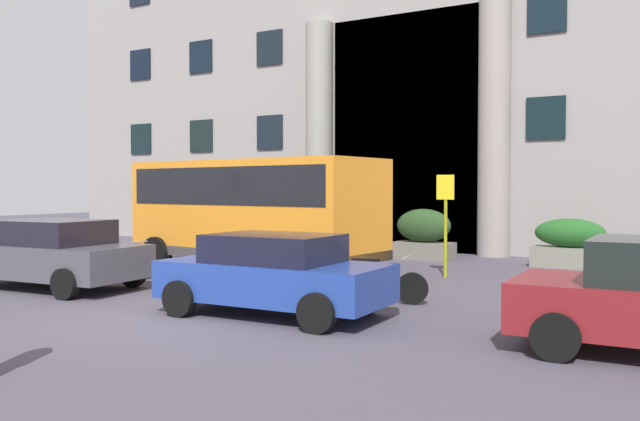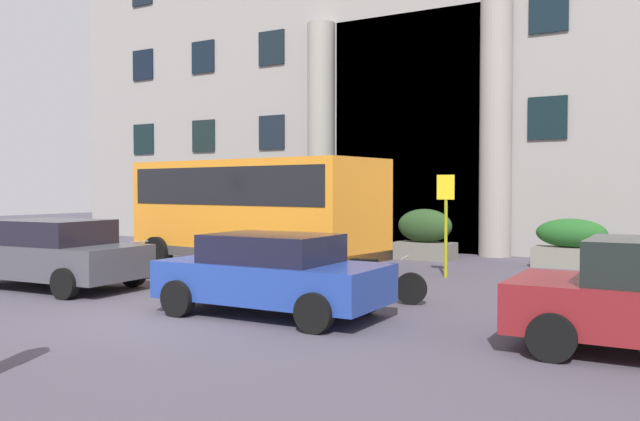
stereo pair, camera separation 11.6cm
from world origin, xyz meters
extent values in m
cube|color=#4B4653|center=(0.00, 0.00, -0.06)|extent=(80.00, 64.00, 0.12)
cube|color=black|center=(-1.31, 13.06, 4.10)|extent=(5.44, 0.12, 8.20)
cylinder|color=gray|center=(-4.54, 12.75, 4.10)|extent=(1.01, 1.01, 8.20)
cylinder|color=gray|center=(1.92, 12.75, 4.10)|extent=(1.01, 1.01, 8.20)
cube|color=black|center=(-13.81, 12.96, 4.34)|extent=(1.18, 0.08, 1.31)
cube|color=black|center=(-10.36, 12.96, 4.34)|extent=(1.18, 0.08, 1.31)
cube|color=black|center=(-6.91, 12.96, 4.34)|extent=(1.18, 0.08, 1.31)
cube|color=black|center=(3.45, 12.96, 4.34)|extent=(1.18, 0.08, 1.31)
cube|color=black|center=(-13.81, 12.96, 7.60)|extent=(1.18, 0.08, 1.31)
cube|color=black|center=(-10.36, 12.96, 7.60)|extent=(1.18, 0.08, 1.31)
cube|color=black|center=(-6.91, 12.96, 7.60)|extent=(1.18, 0.08, 1.31)
cube|color=black|center=(3.45, 12.96, 7.60)|extent=(1.18, 0.08, 1.31)
cube|color=orange|center=(-2.19, 5.50, 1.66)|extent=(6.95, 3.17, 2.42)
cube|color=black|center=(-2.19, 5.50, 2.23)|extent=(6.55, 3.15, 0.92)
cube|color=black|center=(1.08, 5.14, 2.03)|extent=(0.28, 2.05, 1.15)
cube|color=#424041|center=(-2.19, 5.50, 0.57)|extent=(6.95, 3.21, 0.24)
cylinder|color=black|center=(0.28, 6.46, 0.45)|extent=(0.93, 0.38, 0.90)
cylinder|color=black|center=(0.01, 4.03, 0.45)|extent=(0.93, 0.38, 0.90)
cylinder|color=black|center=(-4.40, 6.97, 0.45)|extent=(0.93, 0.38, 0.90)
cylinder|color=black|center=(-4.66, 4.54, 0.45)|extent=(0.93, 0.38, 0.90)
cylinder|color=#969D17|center=(2.32, 7.16, 1.22)|extent=(0.08, 0.08, 2.45)
cube|color=yellow|center=(2.32, 7.13, 2.20)|extent=(0.44, 0.03, 0.60)
cube|color=gray|center=(4.57, 10.79, 0.28)|extent=(1.95, 0.93, 0.55)
ellipsoid|color=#225921|center=(4.57, 10.79, 0.95)|extent=(1.87, 0.84, 0.79)
cube|color=#6D665A|center=(-8.80, 10.90, 0.29)|extent=(1.86, 0.91, 0.57)
ellipsoid|color=#285E22|center=(-8.80, 10.90, 1.04)|extent=(1.78, 0.82, 0.94)
cube|color=slate|center=(0.34, 10.75, 0.26)|extent=(1.79, 0.96, 0.52)
ellipsoid|color=#26431F|center=(0.34, 10.75, 1.03)|extent=(1.72, 0.87, 1.02)
cube|color=#47474F|center=(-4.41, 1.15, 0.62)|extent=(4.21, 2.16, 0.70)
cube|color=black|center=(-4.41, 1.15, 1.23)|extent=(2.32, 1.81, 0.52)
cylinder|color=black|center=(-3.08, 2.19, 0.31)|extent=(0.63, 0.24, 0.62)
cylinder|color=black|center=(-2.96, 0.31, 0.31)|extent=(0.63, 0.24, 0.62)
cylinder|color=black|center=(-5.86, 2.00, 0.31)|extent=(0.63, 0.24, 0.62)
cylinder|color=black|center=(6.15, 2.26, 0.31)|extent=(0.62, 0.22, 0.62)
cylinder|color=black|center=(6.20, 0.39, 0.31)|extent=(0.62, 0.22, 0.62)
cube|color=#213D95|center=(1.45, 1.07, 0.59)|extent=(3.97, 1.85, 0.65)
cube|color=black|center=(1.45, 1.07, 1.16)|extent=(2.16, 1.59, 0.48)
cylinder|color=black|center=(2.75, 1.98, 0.31)|extent=(0.63, 0.22, 0.62)
cylinder|color=black|center=(2.80, 0.24, 0.31)|extent=(0.63, 0.22, 0.62)
cylinder|color=black|center=(0.09, 1.90, 0.31)|extent=(0.63, 0.22, 0.62)
cylinder|color=black|center=(0.14, 0.16, 0.31)|extent=(0.63, 0.22, 0.62)
cylinder|color=black|center=(-3.87, 3.22, 0.30)|extent=(0.60, 0.13, 0.60)
cylinder|color=black|center=(-5.21, 3.29, 0.30)|extent=(0.61, 0.15, 0.60)
cube|color=#424150|center=(-4.54, 3.26, 0.58)|extent=(0.87, 0.28, 0.32)
cube|color=black|center=(-4.72, 3.27, 0.76)|extent=(0.53, 0.22, 0.12)
cylinder|color=#A5A5A8|center=(-3.98, 3.23, 0.88)|extent=(0.06, 0.55, 0.03)
cylinder|color=black|center=(3.08, 3.26, 0.30)|extent=(0.61, 0.21, 0.60)
cylinder|color=black|center=(1.64, 2.98, 0.30)|extent=(0.61, 0.23, 0.60)
cube|color=#3E4154|center=(2.36, 3.12, 0.58)|extent=(0.97, 0.42, 0.32)
cube|color=black|center=(2.18, 3.08, 0.76)|extent=(0.55, 0.30, 0.12)
cylinder|color=#A5A5A8|center=(2.96, 3.24, 0.88)|extent=(0.14, 0.55, 0.03)
camera|label=1|loc=(7.83, -8.21, 2.18)|focal=37.10mm
camera|label=2|loc=(7.93, -8.15, 2.18)|focal=37.10mm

